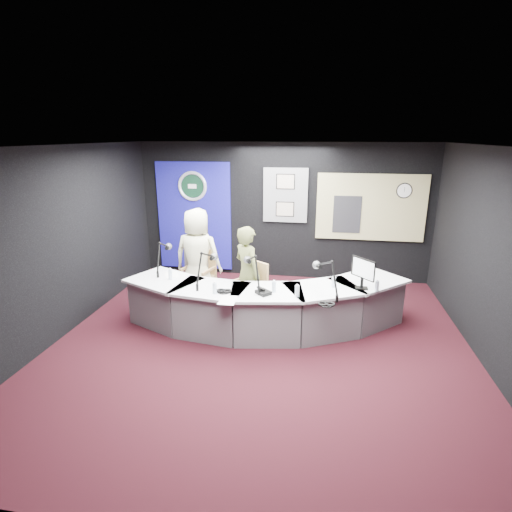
% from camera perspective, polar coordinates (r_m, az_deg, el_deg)
% --- Properties ---
extents(ground, '(6.00, 6.00, 0.00)m').
position_cam_1_polar(ground, '(5.98, 0.67, -12.49)').
color(ground, black).
rests_on(ground, ground).
extents(ceiling, '(6.00, 6.00, 0.02)m').
position_cam_1_polar(ceiling, '(5.20, 0.78, 15.44)').
color(ceiling, silver).
rests_on(ceiling, ground).
extents(wall_back, '(6.00, 0.02, 2.80)m').
position_cam_1_polar(wall_back, '(8.32, 3.84, 6.29)').
color(wall_back, black).
rests_on(wall_back, ground).
extents(wall_front, '(6.00, 0.02, 2.80)m').
position_cam_1_polar(wall_front, '(2.75, -9.15, -17.32)').
color(wall_front, black).
rests_on(wall_front, ground).
extents(wall_left, '(0.02, 6.00, 2.80)m').
position_cam_1_polar(wall_left, '(6.56, -26.16, 1.65)').
color(wall_left, black).
rests_on(wall_left, ground).
extents(wall_right, '(0.02, 6.00, 2.80)m').
position_cam_1_polar(wall_right, '(5.81, 31.41, -0.94)').
color(wall_right, black).
rests_on(wall_right, ground).
extents(broadcast_desk, '(4.50, 1.90, 0.75)m').
position_cam_1_polar(broadcast_desk, '(6.30, 0.99, -7.04)').
color(broadcast_desk, silver).
rests_on(broadcast_desk, ground).
extents(backdrop_panel, '(1.60, 0.05, 2.30)m').
position_cam_1_polar(backdrop_panel, '(8.71, -8.80, 5.60)').
color(backdrop_panel, navy).
rests_on(backdrop_panel, wall_back).
extents(agency_seal, '(0.63, 0.07, 0.63)m').
position_cam_1_polar(agency_seal, '(8.57, -9.08, 9.81)').
color(agency_seal, silver).
rests_on(agency_seal, backdrop_panel).
extents(seal_center, '(0.48, 0.01, 0.48)m').
position_cam_1_polar(seal_center, '(8.57, -9.07, 9.82)').
color(seal_center, black).
rests_on(seal_center, backdrop_panel).
extents(pinboard, '(0.90, 0.04, 1.10)m').
position_cam_1_polar(pinboard, '(8.23, 4.21, 8.64)').
color(pinboard, slate).
rests_on(pinboard, wall_back).
extents(framed_photo_upper, '(0.34, 0.02, 0.27)m').
position_cam_1_polar(framed_photo_upper, '(8.17, 4.24, 10.55)').
color(framed_photo_upper, gray).
rests_on(framed_photo_upper, pinboard).
extents(framed_photo_lower, '(0.34, 0.02, 0.27)m').
position_cam_1_polar(framed_photo_lower, '(8.25, 4.15, 6.68)').
color(framed_photo_lower, gray).
rests_on(framed_photo_lower, pinboard).
extents(booth_window_frame, '(2.12, 0.06, 1.32)m').
position_cam_1_polar(booth_window_frame, '(8.29, 16.04, 6.68)').
color(booth_window_frame, tan).
rests_on(booth_window_frame, wall_back).
extents(booth_glow, '(2.00, 0.02, 1.20)m').
position_cam_1_polar(booth_glow, '(8.28, 16.05, 6.67)').
color(booth_glow, '#FADB9E').
rests_on(booth_glow, booth_window_frame).
extents(equipment_rack, '(0.55, 0.02, 0.75)m').
position_cam_1_polar(equipment_rack, '(8.25, 12.87, 5.80)').
color(equipment_rack, black).
rests_on(equipment_rack, booth_window_frame).
extents(wall_clock, '(0.28, 0.01, 0.28)m').
position_cam_1_polar(wall_clock, '(8.30, 20.42, 8.74)').
color(wall_clock, white).
rests_on(wall_clock, booth_window_frame).
extents(armchair_left, '(0.61, 0.61, 0.87)m').
position_cam_1_polar(armchair_left, '(7.31, -8.20, -3.24)').
color(armchair_left, '#AA824D').
rests_on(armchair_left, ground).
extents(armchair_right, '(0.67, 0.67, 0.85)m').
position_cam_1_polar(armchair_right, '(6.55, -1.20, -5.60)').
color(armchair_right, '#AA824D').
rests_on(armchair_right, ground).
extents(draped_jacket, '(0.51, 0.24, 0.70)m').
position_cam_1_polar(draped_jacket, '(7.49, -8.39, -1.24)').
color(draped_jacket, '#656155').
rests_on(draped_jacket, armchair_left).
extents(person_man, '(0.86, 0.58, 1.72)m').
position_cam_1_polar(person_man, '(7.18, -8.34, -0.03)').
color(person_man, beige).
rests_on(person_man, ground).
extents(person_woman, '(0.67, 0.67, 1.58)m').
position_cam_1_polar(person_woman, '(6.42, -1.22, -2.60)').
color(person_woman, brown).
rests_on(person_woman, ground).
extents(computer_monitor, '(0.28, 0.31, 0.27)m').
position_cam_1_polar(computer_monitor, '(6.03, 15.04, -1.69)').
color(computer_monitor, black).
rests_on(computer_monitor, broadcast_desk).
extents(desk_phone, '(0.26, 0.26, 0.05)m').
position_cam_1_polar(desk_phone, '(5.73, 1.06, -5.23)').
color(desk_phone, black).
rests_on(desk_phone, broadcast_desk).
extents(headphones_near, '(0.22, 0.22, 0.04)m').
position_cam_1_polar(headphones_near, '(5.45, 10.04, -6.76)').
color(headphones_near, black).
rests_on(headphones_near, broadcast_desk).
extents(headphones_far, '(0.22, 0.22, 0.04)m').
position_cam_1_polar(headphones_far, '(5.82, -4.59, -5.00)').
color(headphones_far, black).
rests_on(headphones_far, broadcast_desk).
extents(paper_stack, '(0.33, 0.38, 0.00)m').
position_cam_1_polar(paper_stack, '(6.65, -11.98, -2.61)').
color(paper_stack, white).
rests_on(paper_stack, broadcast_desk).
extents(notepad, '(0.23, 0.32, 0.00)m').
position_cam_1_polar(notepad, '(5.54, -4.04, -6.33)').
color(notepad, white).
rests_on(notepad, broadcast_desk).
extents(boom_mic_a, '(0.16, 0.74, 0.60)m').
position_cam_1_polar(boom_mic_a, '(6.76, -13.15, 0.29)').
color(boom_mic_a, black).
rests_on(boom_mic_a, broadcast_desk).
extents(boom_mic_b, '(0.22, 0.73, 0.60)m').
position_cam_1_polar(boom_mic_b, '(6.08, -7.18, -1.27)').
color(boom_mic_b, black).
rests_on(boom_mic_b, broadcast_desk).
extents(boom_mic_c, '(0.39, 0.68, 0.60)m').
position_cam_1_polar(boom_mic_c, '(5.88, -0.44, -1.77)').
color(boom_mic_c, black).
rests_on(boom_mic_c, broadcast_desk).
extents(boom_mic_d, '(0.42, 0.66, 0.60)m').
position_cam_1_polar(boom_mic_d, '(5.73, 10.05, -2.56)').
color(boom_mic_d, black).
rests_on(boom_mic_d, broadcast_desk).
extents(water_bottles, '(3.21, 0.60, 0.18)m').
position_cam_1_polar(water_bottles, '(5.86, 1.68, -4.02)').
color(water_bottles, silver).
rests_on(water_bottles, broadcast_desk).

